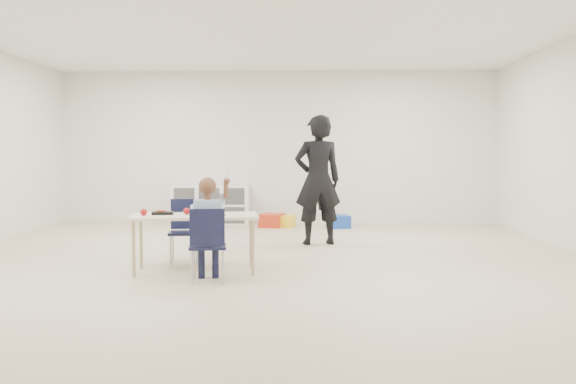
{
  "coord_description": "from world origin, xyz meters",
  "views": [
    {
      "loc": [
        0.64,
        -6.73,
        1.22
      ],
      "look_at": [
        0.38,
        -0.24,
        0.85
      ],
      "focal_mm": 38.0,
      "sensor_mm": 36.0,
      "label": 1
    }
  ],
  "objects_px": {
    "table": "(195,243)",
    "adult": "(318,180)",
    "chair_near": "(208,245)",
    "child": "(208,223)",
    "cubby_shelf": "(211,205)"
  },
  "relations": [
    {
      "from": "table",
      "to": "adult",
      "type": "distance_m",
      "value": 2.56
    },
    {
      "from": "chair_near",
      "to": "child",
      "type": "distance_m",
      "value": 0.21
    },
    {
      "from": "cubby_shelf",
      "to": "table",
      "type": "bearing_deg",
      "value": -82.63
    },
    {
      "from": "child",
      "to": "adult",
      "type": "distance_m",
      "value": 2.87
    },
    {
      "from": "child",
      "to": "cubby_shelf",
      "type": "height_order",
      "value": "child"
    },
    {
      "from": "chair_near",
      "to": "adult",
      "type": "bearing_deg",
      "value": 59.2
    },
    {
      "from": "chair_near",
      "to": "cubby_shelf",
      "type": "xyz_separation_m",
      "value": [
        -0.82,
        5.13,
        -0.02
      ]
    },
    {
      "from": "chair_near",
      "to": "adult",
      "type": "xyz_separation_m",
      "value": [
        1.1,
        2.63,
        0.54
      ]
    },
    {
      "from": "cubby_shelf",
      "to": "child",
      "type": "bearing_deg",
      "value": -80.9
    },
    {
      "from": "table",
      "to": "chair_near",
      "type": "height_order",
      "value": "chair_near"
    },
    {
      "from": "chair_near",
      "to": "child",
      "type": "bearing_deg",
      "value": -98.08
    },
    {
      "from": "child",
      "to": "adult",
      "type": "relative_size",
      "value": 0.64
    },
    {
      "from": "table",
      "to": "chair_near",
      "type": "relative_size",
      "value": 1.93
    },
    {
      "from": "cubby_shelf",
      "to": "adult",
      "type": "bearing_deg",
      "value": -52.47
    },
    {
      "from": "child",
      "to": "chair_near",
      "type": "bearing_deg",
      "value": 81.92
    }
  ]
}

